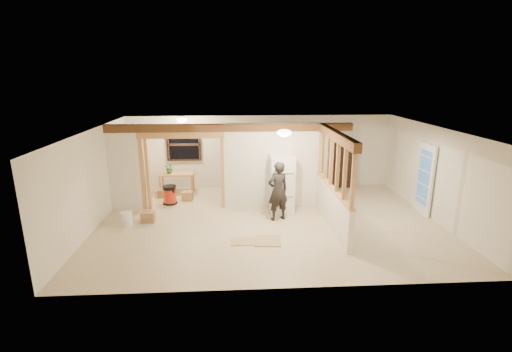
{
  "coord_description": "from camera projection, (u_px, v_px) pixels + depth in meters",
  "views": [
    {
      "loc": [
        -0.91,
        -9.28,
        3.82
      ],
      "look_at": [
        -0.32,
        0.4,
        1.17
      ],
      "focal_mm": 26.0,
      "sensor_mm": 36.0,
      "label": 1
    }
  ],
  "objects": [
    {
      "name": "floor_panel_near",
      "position": [
        268.0,
        241.0,
        8.81
      ],
      "size": [
        0.67,
        0.67,
        0.02
      ],
      "primitive_type": "cube",
      "rotation": [
        0.0,
        0.0,
        -0.08
      ],
      "color": "tan",
      "rests_on": "floor"
    },
    {
      "name": "partition_left_stub",
      "position": [
        124.0,
        168.0,
        10.59
      ],
      "size": [
        0.9,
        0.12,
        2.5
      ],
      "primitive_type": "cube",
      "color": "silver",
      "rests_on": "floor"
    },
    {
      "name": "ceiling_dome_util",
      "position": [
        182.0,
        120.0,
        11.41
      ],
      "size": [
        0.32,
        0.32,
        0.14
      ],
      "primitive_type": "ellipsoid",
      "color": "#FFEABF",
      "rests_on": "ceiling"
    },
    {
      "name": "french_door",
      "position": [
        425.0,
        179.0,
        10.38
      ],
      "size": [
        0.12,
        0.86,
        2.0
      ],
      "primitive_type": "cube",
      "color": "white",
      "rests_on": "floor"
    },
    {
      "name": "floor_panel_far",
      "position": [
        242.0,
        241.0,
        8.78
      ],
      "size": [
        0.58,
        0.47,
        0.02
      ],
      "primitive_type": "cube",
      "rotation": [
        0.0,
        0.0,
        0.04
      ],
      "color": "tan",
      "rests_on": "floor"
    },
    {
      "name": "woman",
      "position": [
        278.0,
        191.0,
        9.93
      ],
      "size": [
        0.7,
        0.58,
        1.63
      ],
      "primitive_type": "imported",
      "rotation": [
        0.0,
        0.0,
        3.52
      ],
      "color": "#2D2A2A",
      "rests_on": "floor"
    },
    {
      "name": "ceiling",
      "position": [
        270.0,
        129.0,
        9.34
      ],
      "size": [
        9.0,
        6.5,
        0.01
      ],
      "primitive_type": "cube",
      "color": "white"
    },
    {
      "name": "wall_left",
      "position": [
        93.0,
        180.0,
        9.4
      ],
      "size": [
        0.01,
        6.5,
        2.5
      ],
      "primitive_type": "cube",
      "color": "silver",
      "rests_on": "floor"
    },
    {
      "name": "box_util_b",
      "position": [
        162.0,
        193.0,
        11.95
      ],
      "size": [
        0.31,
        0.31,
        0.26
      ],
      "primitive_type": "cube",
      "rotation": [
        0.0,
        0.0,
        0.12
      ],
      "color": "#A3784E",
      "rests_on": "floor"
    },
    {
      "name": "box_util_a",
      "position": [
        187.0,
        196.0,
        11.68
      ],
      "size": [
        0.34,
        0.3,
        0.28
      ],
      "primitive_type": "cube",
      "rotation": [
        0.0,
        0.0,
        -0.08
      ],
      "color": "#A3784E",
      "rests_on": "floor"
    },
    {
      "name": "bucket",
      "position": [
        127.0,
        219.0,
        9.71
      ],
      "size": [
        0.33,
        0.33,
        0.36
      ],
      "primitive_type": "cylinder",
      "rotation": [
        0.0,
        0.0,
        0.18
      ],
      "color": "white",
      "rests_on": "floor"
    },
    {
      "name": "header_beam_right",
      "position": [
        336.0,
        136.0,
        9.08
      ],
      "size": [
        0.18,
        3.3,
        0.22
      ],
      "primitive_type": "cube",
      "color": "brown",
      "rests_on": "ceiling"
    },
    {
      "name": "box_front",
      "position": [
        148.0,
        217.0,
        9.93
      ],
      "size": [
        0.35,
        0.28,
        0.28
      ],
      "primitive_type": "cube",
      "rotation": [
        0.0,
        0.0,
        -0.01
      ],
      "color": "#A3784E",
      "rests_on": "floor"
    },
    {
      "name": "wall_front",
      "position": [
        287.0,
        226.0,
        6.54
      ],
      "size": [
        9.0,
        0.01,
        2.5
      ],
      "primitive_type": "cube",
      "color": "silver",
      "rests_on": "floor"
    },
    {
      "name": "refrigerator",
      "position": [
        282.0,
        184.0,
        10.59
      ],
      "size": [
        0.67,
        0.66,
        1.64
      ],
      "primitive_type": "cube",
      "color": "white",
      "rests_on": "floor"
    },
    {
      "name": "wall_back",
      "position": [
        260.0,
        152.0,
        12.8
      ],
      "size": [
        9.0,
        0.01,
        2.5
      ],
      "primitive_type": "cube",
      "color": "silver",
      "rests_on": "floor"
    },
    {
      "name": "partition_center",
      "position": [
        272.0,
        166.0,
        10.83
      ],
      "size": [
        2.8,
        0.12,
        2.5
      ],
      "primitive_type": "cube",
      "color": "silver",
      "rests_on": "floor"
    },
    {
      "name": "bookshelf",
      "position": [
        343.0,
        165.0,
        12.89
      ],
      "size": [
        0.79,
        0.26,
        1.57
      ],
      "primitive_type": "cube",
      "color": "black",
      "rests_on": "floor"
    },
    {
      "name": "work_table",
      "position": [
        177.0,
        183.0,
        12.28
      ],
      "size": [
        1.12,
        0.58,
        0.7
      ],
      "primitive_type": "cube",
      "rotation": [
        0.0,
        0.0,
        -0.02
      ],
      "color": "tan",
      "rests_on": "floor"
    },
    {
      "name": "header_beam_back",
      "position": [
        230.0,
        128.0,
        10.47
      ],
      "size": [
        7.0,
        0.18,
        0.22
      ],
      "primitive_type": "cube",
      "color": "brown",
      "rests_on": "ceiling"
    },
    {
      "name": "shop_vac",
      "position": [
        170.0,
        195.0,
        11.3
      ],
      "size": [
        0.57,
        0.57,
        0.58
      ],
      "primitive_type": "cylinder",
      "rotation": [
        0.0,
        0.0,
        0.36
      ],
      "color": "#B12710",
      "rests_on": "floor"
    },
    {
      "name": "doorway_frame",
      "position": [
        183.0,
        172.0,
        10.72
      ],
      "size": [
        2.46,
        0.14,
        2.2
      ],
      "primitive_type": "cube",
      "color": "tan",
      "rests_on": "floor"
    },
    {
      "name": "window_back",
      "position": [
        184.0,
        145.0,
        12.49
      ],
      "size": [
        1.12,
        0.1,
        1.1
      ],
      "primitive_type": "cube",
      "color": "black",
      "rests_on": "wall_back"
    },
    {
      "name": "pony_wall",
      "position": [
        332.0,
        208.0,
        9.57
      ],
      "size": [
        0.12,
        3.2,
        1.0
      ],
      "primitive_type": "cube",
      "color": "silver",
      "rests_on": "floor"
    },
    {
      "name": "hanging_bulb",
      "position": [
        196.0,
        133.0,
        10.85
      ],
      "size": [
        0.07,
        0.07,
        0.07
      ],
      "primitive_type": "ellipsoid",
      "color": "#FFD88C",
      "rests_on": "ceiling"
    },
    {
      "name": "stud_partition",
      "position": [
        334.0,
        164.0,
        9.27
      ],
      "size": [
        0.14,
        3.2,
        1.32
      ],
      "primitive_type": "cube",
      "color": "tan",
      "rests_on": "pony_wall"
    },
    {
      "name": "ceiling_dome_main",
      "position": [
        284.0,
        133.0,
        8.88
      ],
      "size": [
        0.36,
        0.36,
        0.16
      ],
      "primitive_type": "ellipsoid",
      "color": "#FFEABF",
      "rests_on": "ceiling"
    },
    {
      "name": "potted_plant",
      "position": [
        170.0,
        168.0,
        12.07
      ],
      "size": [
        0.41,
        0.38,
        0.36
      ],
      "primitive_type": "imported",
      "rotation": [
        0.0,
        0.0,
        -0.41
      ],
      "color": "#2C672A",
      "rests_on": "work_table"
    },
    {
      "name": "floor",
      "position": [
        269.0,
        222.0,
        10.0
      ],
      "size": [
        9.0,
        6.5,
        0.01
      ],
      "primitive_type": "cube",
      "color": "#C7B294",
      "rests_on": "ground"
    },
    {
      "name": "wall_right",
      "position": [
        436.0,
        174.0,
        9.93
      ],
      "size": [
        0.01,
        6.5,
        2.5
      ],
      "primitive_type": "cube",
      "color": "silver",
      "rests_on": "floor"
    }
  ]
}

